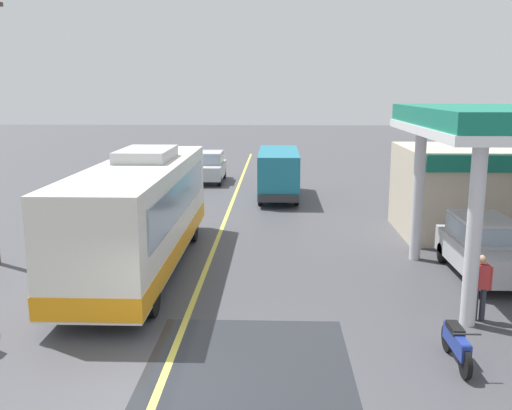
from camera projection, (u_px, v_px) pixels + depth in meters
ground at (234, 197)px, 30.15m from camera, size 120.00×120.00×0.00m
lane_divider_stripe at (226, 218)px, 25.25m from camera, size 0.16×50.00×0.01m
wet_puddle_patch at (249, 364)px, 11.85m from camera, size 4.22×4.53×0.01m
coach_bus_main at (141, 215)px, 17.86m from camera, size 2.60×11.04×3.69m
car_at_pump at (482, 244)px, 17.20m from camera, size 1.70×4.20×1.82m
minibus_opposing_lane at (279, 170)px, 29.58m from camera, size 2.04×6.13×2.44m
motorcycle_parked_forecourt at (456, 343)px, 11.79m from camera, size 0.55×1.80×0.92m
pedestrian_near_pump at (484, 245)px, 17.41m from camera, size 0.55×0.22×1.66m
pedestrian_by_shop at (480, 284)px, 13.92m from camera, size 0.55×0.22×1.66m
car_trailing_behind_bus at (210, 165)px, 34.79m from camera, size 1.70×4.20×1.82m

